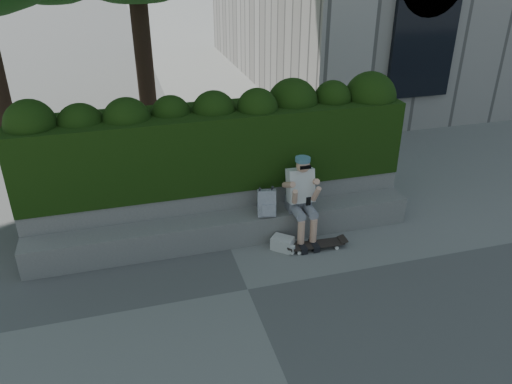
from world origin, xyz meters
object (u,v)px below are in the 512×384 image
object	(u,v)px
skateboard	(316,245)
backpack_plaid	(267,203)
backpack_ground	(282,243)
person	(301,196)

from	to	relation	value
skateboard	backpack_plaid	size ratio (longest dim) A/B	2.12
skateboard	backpack_ground	bearing A→B (deg)	167.67
skateboard	backpack_ground	world-z (taller)	backpack_ground
person	skateboard	size ratio (longest dim) A/B	1.58
person	backpack_plaid	distance (m)	0.55
person	backpack_plaid	world-z (taller)	person
skateboard	backpack_ground	distance (m)	0.52
skateboard	backpack_plaid	bearing A→B (deg)	147.37
backpack_ground	skateboard	bearing A→B (deg)	26.33
person	skateboard	xyz separation A→B (m)	(0.13, -0.38, -0.68)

